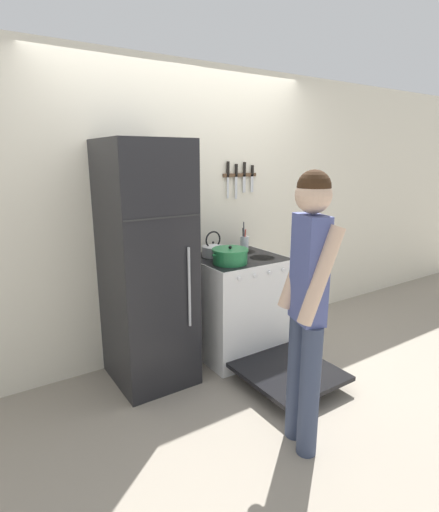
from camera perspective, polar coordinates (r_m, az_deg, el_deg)
ground_plane at (r=3.97m, az=-4.27°, el=-12.41°), size 14.00×14.00×0.00m
wall_back at (r=3.62m, az=-4.86°, el=6.21°), size 10.00×0.06×2.55m
refrigerator at (r=3.13m, az=-10.37°, el=-1.39°), size 0.58×0.69×1.89m
stove_range at (r=3.64m, az=2.78°, el=-7.20°), size 0.77×1.42×0.90m
dutch_oven_pot at (r=3.31m, az=1.52°, el=0.01°), size 0.34×0.30×0.15m
tea_kettle at (r=3.54m, az=-0.89°, el=0.95°), size 0.25×0.20×0.23m
utensil_jar at (r=3.74m, az=3.57°, el=1.87°), size 0.08×0.08×0.28m
person at (r=2.36m, az=12.49°, el=-5.98°), size 0.34×0.40×1.70m
wall_knife_strip at (r=3.85m, az=2.92°, el=11.52°), size 0.38×0.03×0.35m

